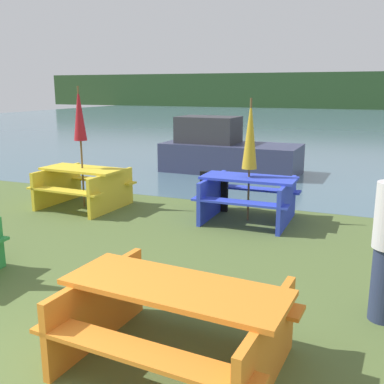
% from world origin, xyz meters
% --- Properties ---
extents(water, '(60.00, 50.00, 0.00)m').
position_xyz_m(water, '(0.00, 31.77, -0.00)').
color(water, slate).
rests_on(water, ground_plane).
extents(far_treeline, '(80.00, 1.60, 4.00)m').
position_xyz_m(far_treeline, '(0.00, 51.77, 2.00)').
color(far_treeline, '#284723').
rests_on(far_treeline, water).
extents(picnic_table_orange, '(1.97, 1.50, 0.73)m').
position_xyz_m(picnic_table_orange, '(1.37, 1.38, 0.45)').
color(picnic_table_orange, orange).
rests_on(picnic_table_orange, ground_plane).
extents(picnic_table_yellow, '(1.68, 1.47, 0.78)m').
position_xyz_m(picnic_table_yellow, '(-2.46, 5.43, 0.47)').
color(picnic_table_yellow, yellow).
rests_on(picnic_table_yellow, ground_plane).
extents(picnic_table_blue, '(1.64, 1.38, 0.80)m').
position_xyz_m(picnic_table_blue, '(0.79, 5.76, 0.48)').
color(picnic_table_blue, blue).
rests_on(picnic_table_blue, ground_plane).
extents(umbrella_crimson, '(0.25, 0.25, 2.35)m').
position_xyz_m(umbrella_crimson, '(-2.46, 5.43, 1.80)').
color(umbrella_crimson, brown).
rests_on(umbrella_crimson, ground_plane).
extents(umbrella_gold, '(0.26, 0.26, 2.15)m').
position_xyz_m(umbrella_gold, '(0.79, 5.76, 1.53)').
color(umbrella_gold, brown).
rests_on(umbrella_gold, ground_plane).
extents(boat, '(3.80, 1.70, 1.53)m').
position_xyz_m(boat, '(-1.07, 10.14, 0.57)').
color(boat, '#333856').
rests_on(boat, water).
extents(signboard, '(0.55, 0.08, 0.75)m').
position_xyz_m(signboard, '(0.00, 6.17, 0.38)').
color(signboard, black).
rests_on(signboard, ground_plane).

